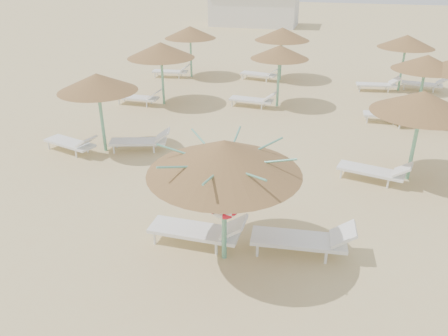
# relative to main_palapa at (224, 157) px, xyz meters

# --- Properties ---
(ground) EXTENTS (120.00, 120.00, 0.00)m
(ground) POSITION_rel_main_palapa_xyz_m (-0.31, 0.38, -2.45)
(ground) COLOR tan
(ground) RESTS_ON ground
(main_palapa) EXTENTS (3.14, 3.14, 2.82)m
(main_palapa) POSITION_rel_main_palapa_xyz_m (0.00, 0.00, 0.00)
(main_palapa) COLOR #66B292
(main_palapa) RESTS_ON ground
(lounger_main_a) EXTENTS (2.26, 0.71, 0.82)m
(lounger_main_a) POSITION_rel_main_palapa_xyz_m (-0.65, 0.34, -2.06)
(lounger_main_a) COLOR white
(lounger_main_a) RESTS_ON ground
(lounger_main_b) EXTENTS (2.31, 0.87, 0.82)m
(lounger_main_b) POSITION_rel_main_palapa_xyz_m (1.71, 0.59, -2.06)
(lounger_main_b) COLOR white
(lounger_main_b) RESTS_ON ground
(palapa_field) EXTENTS (19.21, 13.76, 2.73)m
(palapa_field) POSITION_rel_main_palapa_xyz_m (1.48, 10.50, -0.13)
(palapa_field) COLOR #66B292
(palapa_field) RESTS_ON ground
(service_hut) EXTENTS (8.40, 4.40, 3.25)m
(service_hut) POSITION_rel_main_palapa_xyz_m (-6.31, 35.38, -0.80)
(service_hut) COLOR silver
(service_hut) RESTS_ON ground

